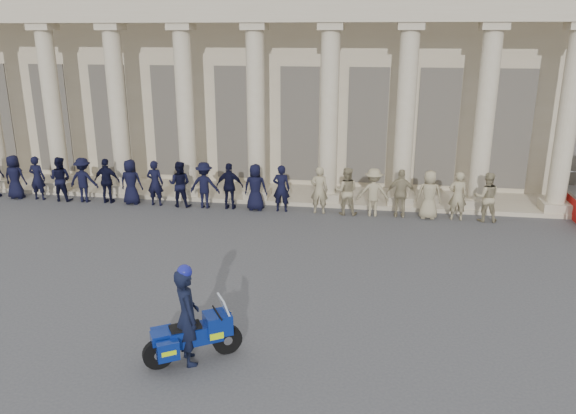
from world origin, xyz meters
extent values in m
plane|color=#434346|center=(0.00, 0.00, 0.00)|extent=(90.00, 90.00, 0.00)
cube|color=#BDAD8E|center=(0.00, 15.00, 4.50)|extent=(40.00, 10.00, 9.00)
cube|color=#BDAD8E|center=(0.00, 8.80, 0.07)|extent=(40.00, 2.60, 0.15)
cube|color=#BDAD8E|center=(0.00, 8.00, 6.79)|extent=(35.80, 1.00, 1.00)
cube|color=#BDAD8E|center=(-11.70, 8.00, 0.30)|extent=(0.90, 0.90, 0.30)
cube|color=#BDAD8E|center=(-9.10, 8.00, 0.30)|extent=(0.90, 0.90, 0.30)
cylinder|color=#BDAD8E|center=(-9.10, 8.00, 3.25)|extent=(0.64, 0.64, 5.60)
cube|color=#BDAD8E|center=(-9.10, 8.00, 6.17)|extent=(0.85, 0.85, 0.24)
cube|color=#BDAD8E|center=(-6.50, 8.00, 0.30)|extent=(0.90, 0.90, 0.30)
cylinder|color=#BDAD8E|center=(-6.50, 8.00, 3.25)|extent=(0.64, 0.64, 5.60)
cube|color=#BDAD8E|center=(-6.50, 8.00, 6.17)|extent=(0.85, 0.85, 0.24)
cube|color=#BDAD8E|center=(-3.90, 8.00, 0.30)|extent=(0.90, 0.90, 0.30)
cylinder|color=#BDAD8E|center=(-3.90, 8.00, 3.25)|extent=(0.64, 0.64, 5.60)
cube|color=#BDAD8E|center=(-3.90, 8.00, 6.17)|extent=(0.85, 0.85, 0.24)
cube|color=#BDAD8E|center=(-1.30, 8.00, 0.30)|extent=(0.90, 0.90, 0.30)
cylinder|color=#BDAD8E|center=(-1.30, 8.00, 3.25)|extent=(0.64, 0.64, 5.60)
cube|color=#BDAD8E|center=(-1.30, 8.00, 6.17)|extent=(0.85, 0.85, 0.24)
cube|color=#BDAD8E|center=(1.30, 8.00, 0.30)|extent=(0.90, 0.90, 0.30)
cylinder|color=#BDAD8E|center=(1.30, 8.00, 3.25)|extent=(0.64, 0.64, 5.60)
cube|color=#BDAD8E|center=(1.30, 8.00, 6.17)|extent=(0.85, 0.85, 0.24)
cube|color=#BDAD8E|center=(3.90, 8.00, 0.30)|extent=(0.90, 0.90, 0.30)
cylinder|color=#BDAD8E|center=(3.90, 8.00, 3.25)|extent=(0.64, 0.64, 5.60)
cube|color=#BDAD8E|center=(3.90, 8.00, 6.17)|extent=(0.85, 0.85, 0.24)
cube|color=#BDAD8E|center=(6.50, 8.00, 0.30)|extent=(0.90, 0.90, 0.30)
cylinder|color=#BDAD8E|center=(6.50, 8.00, 3.25)|extent=(0.64, 0.64, 5.60)
cube|color=#BDAD8E|center=(6.50, 8.00, 6.17)|extent=(0.85, 0.85, 0.24)
cube|color=#BDAD8E|center=(9.10, 8.00, 0.30)|extent=(0.90, 0.90, 0.30)
cylinder|color=#BDAD8E|center=(9.10, 8.00, 3.25)|extent=(0.64, 0.64, 5.60)
cube|color=black|center=(-10.40, 10.02, 2.55)|extent=(1.30, 0.12, 4.20)
cube|color=black|center=(-7.80, 10.02, 2.55)|extent=(1.30, 0.12, 4.20)
cube|color=black|center=(-5.20, 10.02, 2.55)|extent=(1.30, 0.12, 4.20)
cube|color=black|center=(-2.60, 10.02, 2.55)|extent=(1.30, 0.12, 4.20)
cube|color=black|center=(0.00, 10.02, 2.55)|extent=(1.30, 0.12, 4.20)
cube|color=black|center=(2.60, 10.02, 2.55)|extent=(1.30, 0.12, 4.20)
cube|color=black|center=(5.20, 10.02, 2.55)|extent=(1.30, 0.12, 4.20)
cube|color=black|center=(7.80, 10.02, 2.55)|extent=(1.30, 0.12, 4.20)
imported|color=black|center=(-10.30, 6.88, 0.82)|extent=(0.80, 0.52, 1.65)
imported|color=black|center=(-9.38, 6.88, 0.82)|extent=(0.60, 0.39, 1.65)
imported|color=black|center=(-8.46, 6.88, 0.82)|extent=(0.80, 0.62, 1.65)
imported|color=black|center=(-7.54, 6.88, 0.82)|extent=(1.06, 0.61, 1.65)
imported|color=black|center=(-6.63, 6.88, 0.82)|extent=(0.96, 0.40, 1.65)
imported|color=black|center=(-5.71, 6.88, 0.82)|extent=(0.80, 0.52, 1.65)
imported|color=black|center=(-4.79, 6.88, 0.82)|extent=(0.60, 0.39, 1.65)
imported|color=black|center=(-3.87, 6.88, 0.82)|extent=(0.80, 0.62, 1.65)
imported|color=black|center=(-2.96, 6.88, 0.82)|extent=(1.06, 0.61, 1.65)
imported|color=black|center=(-2.04, 6.88, 0.82)|extent=(0.96, 0.40, 1.65)
imported|color=black|center=(-1.12, 6.88, 0.82)|extent=(0.80, 0.52, 1.65)
imported|color=black|center=(-0.20, 6.88, 0.82)|extent=(0.60, 0.39, 1.65)
imported|color=#9A8D6A|center=(1.11, 6.88, 0.82)|extent=(0.60, 0.39, 1.65)
imported|color=#9A8D6A|center=(2.03, 6.88, 0.82)|extent=(0.80, 0.62, 1.65)
imported|color=#9A8D6A|center=(2.95, 6.88, 0.82)|extent=(1.06, 0.61, 1.65)
imported|color=#9A8D6A|center=(3.87, 6.88, 0.82)|extent=(0.96, 0.40, 1.65)
imported|color=#9A8D6A|center=(4.78, 6.88, 0.82)|extent=(0.80, 0.52, 1.65)
imported|color=#9A8D6A|center=(5.70, 6.88, 0.82)|extent=(0.60, 0.39, 1.65)
imported|color=#9A8D6A|center=(6.62, 6.88, 0.82)|extent=(0.80, 0.62, 1.65)
cube|color=#A40F0D|center=(9.56, 7.57, 0.35)|extent=(0.04, 2.85, 0.71)
cylinder|color=black|center=(0.29, -2.23, 0.29)|extent=(0.56, 0.41, 0.58)
cylinder|color=black|center=(-0.84, -2.93, 0.29)|extent=(0.56, 0.41, 0.58)
cube|color=navy|center=(-0.24, -2.56, 0.55)|extent=(1.06, 0.85, 0.34)
cube|color=navy|center=(0.14, -2.32, 0.69)|extent=(0.66, 0.65, 0.40)
cube|color=silver|center=(0.14, -2.32, 0.49)|extent=(0.31, 0.33, 0.11)
cube|color=#B2BFCC|center=(0.26, -2.24, 0.99)|extent=(0.37, 0.44, 0.47)
cube|color=black|center=(-0.39, -2.65, 0.72)|extent=(0.65, 0.56, 0.09)
cube|color=navy|center=(-0.80, -2.91, 0.62)|extent=(0.42, 0.42, 0.19)
cube|color=navy|center=(-0.57, -3.10, 0.49)|extent=(0.44, 0.38, 0.35)
cube|color=#C2ED0C|center=(-0.57, -3.10, 0.49)|extent=(0.34, 0.32, 0.09)
cube|color=navy|center=(-0.87, -2.62, 0.49)|extent=(0.44, 0.38, 0.35)
cube|color=#C2ED0C|center=(-0.87, -2.62, 0.49)|extent=(0.34, 0.32, 0.09)
cylinder|color=silver|center=(-0.72, -2.61, 0.27)|extent=(0.50, 0.36, 0.09)
cylinder|color=black|center=(0.14, -2.32, 0.90)|extent=(0.35, 0.54, 0.03)
imported|color=black|center=(-0.35, -2.63, 0.95)|extent=(0.75, 0.83, 1.90)
sphere|color=navy|center=(-0.35, -2.63, 1.85)|extent=(0.28, 0.28, 0.28)
camera|label=1|loc=(2.97, -11.53, 5.99)|focal=35.00mm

